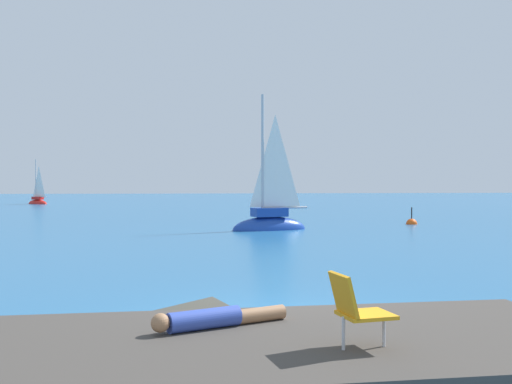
% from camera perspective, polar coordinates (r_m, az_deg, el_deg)
% --- Properties ---
extents(ground_plane, '(160.00, 160.00, 0.00)m').
position_cam_1_polar(ground_plane, '(10.81, 1.70, -11.35)').
color(ground_plane, '#236093').
extents(shore_ledge, '(8.09, 3.84, 0.58)m').
position_cam_1_polar(shore_ledge, '(7.27, 0.29, -15.32)').
color(shore_ledge, '#423D38').
rests_on(shore_ledge, ground).
extents(boulder_seaward, '(1.34, 1.52, 0.98)m').
position_cam_1_polar(boulder_seaward, '(8.88, 8.43, -14.19)').
color(boulder_seaward, '#413A32').
rests_on(boulder_seaward, ground).
extents(boulder_inland, '(1.73, 1.85, 1.03)m').
position_cam_1_polar(boulder_inland, '(9.29, -5.69, -13.48)').
color(boulder_inland, '#413F37').
rests_on(boulder_inland, ground).
extents(sailboat_near, '(3.69, 2.14, 6.66)m').
position_cam_1_polar(sailboat_near, '(28.28, 1.26, -2.72)').
color(sailboat_near, '#193D99').
rests_on(sailboat_near, ground).
extents(sailboat_far, '(2.26, 2.00, 4.31)m').
position_cam_1_polar(sailboat_far, '(58.47, -19.17, -0.80)').
color(sailboat_far, red).
rests_on(sailboat_far, ground).
extents(person_sunbather, '(1.64, 0.91, 0.25)m').
position_cam_1_polar(person_sunbather, '(7.64, -3.82, -11.35)').
color(person_sunbather, '#334CB2').
rests_on(person_sunbather, shore_ledge).
extents(beach_chair, '(0.68, 0.59, 0.80)m').
position_cam_1_polar(beach_chair, '(6.75, 9.06, -10.24)').
color(beach_chair, orange).
rests_on(beach_chair, shore_ledge).
extents(marker_buoy, '(0.56, 0.56, 1.13)m').
position_cam_1_polar(marker_buoy, '(32.60, 13.92, -2.84)').
color(marker_buoy, '#EA5114').
rests_on(marker_buoy, ground).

